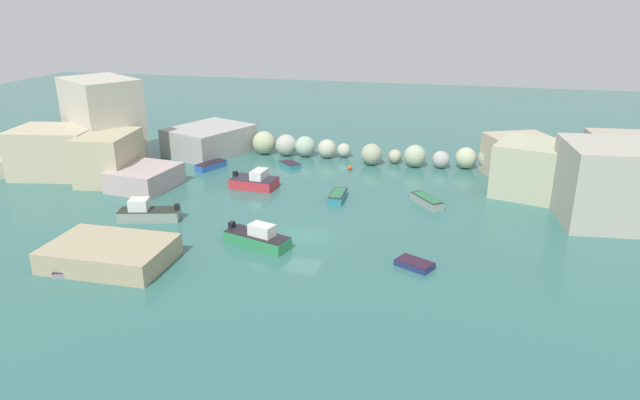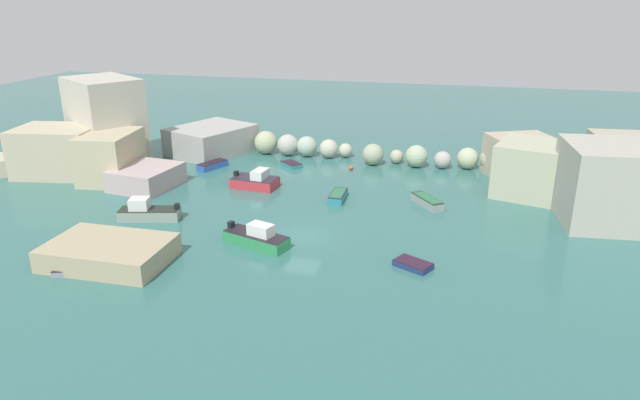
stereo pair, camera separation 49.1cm
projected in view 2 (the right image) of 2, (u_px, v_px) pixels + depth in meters
name	position (u px, v px, depth m)	size (l,w,h in m)	color
cove_water	(302.00, 236.00, 42.77)	(160.00, 160.00, 0.00)	#336963
cliff_headland_left	(113.00, 139.00, 59.69)	(25.33, 21.78, 9.11)	#A8A5A0
cliff_headland_right	(611.00, 178.00, 48.83)	(23.38, 23.30, 6.30)	#AAA798
rock_breakwater	(386.00, 152.00, 60.90)	(29.09, 4.13, 2.74)	#ACB28A
stone_dock	(109.00, 252.00, 38.30)	(8.01, 5.36, 1.49)	tan
channel_buoy	(351.00, 168.00, 58.81)	(0.47, 0.47, 0.47)	#E04C28
moored_boat_0	(212.00, 165.00, 59.31)	(2.47, 3.57, 0.68)	#2E59B4
moored_boat_1	(256.00, 181.00, 53.32)	(4.37, 2.75, 1.77)	#BE313B
moored_boat_2	(69.00, 265.00, 37.69)	(2.24, 3.09, 0.41)	gray
moored_boat_3	(427.00, 201.00, 48.83)	(3.06, 3.58, 0.73)	gray
moored_boat_4	(338.00, 196.00, 50.19)	(1.28, 3.19, 0.68)	teal
moored_boat_5	(257.00, 238.00, 40.96)	(5.22, 3.11, 1.74)	#308850
moored_boat_6	(413.00, 264.00, 37.78)	(2.80, 2.36, 0.43)	navy
moored_boat_7	(148.00, 212.00, 45.76)	(5.08, 2.81, 1.79)	gray
moored_boat_8	(291.00, 164.00, 59.95)	(2.66, 2.55, 0.46)	teal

